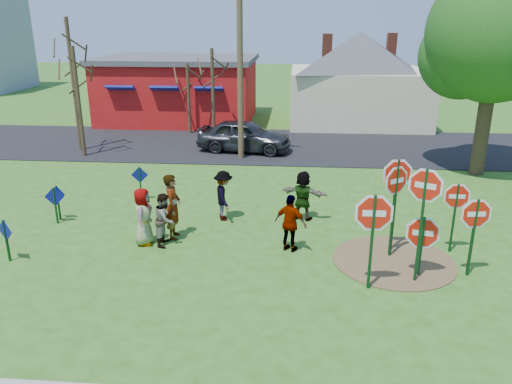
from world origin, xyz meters
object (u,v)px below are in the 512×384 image
leafy_tree (500,41)px  stop_sign_c (424,199)px  suv (244,136)px  utility_pole (240,61)px  stop_sign_d (456,201)px  stop_sign_a (373,221)px  person_b (173,206)px  person_a (143,216)px  stop_sign_b (397,182)px

leafy_tree → stop_sign_c: bearing=-116.4°
suv → utility_pole: size_ratio=0.53×
suv → stop_sign_d: bearing=-138.4°
stop_sign_a → person_b: size_ratio=1.30×
stop_sign_d → utility_pole: (-6.81, 9.19, 2.89)m
stop_sign_c → utility_pole: (-5.49, 10.94, 2.25)m
stop_sign_a → stop_sign_d: size_ratio=1.20×
stop_sign_c → suv: stop_sign_c is taller
utility_pole → leafy_tree: size_ratio=1.01×
stop_sign_c → leafy_tree: size_ratio=0.37×
stop_sign_c → utility_pole: 12.45m
person_a → leafy_tree: 14.88m
leafy_tree → person_b: bearing=-146.8°
stop_sign_a → stop_sign_c: (1.19, 0.42, 0.41)m
person_a → suv: size_ratio=0.37×
stop_sign_c → stop_sign_d: stop_sign_c is taller
stop_sign_c → person_a: bearing=-165.8°
utility_pole → leafy_tree: (10.13, -1.58, 0.93)m
stop_sign_a → suv: (-4.27, 12.61, -0.92)m
person_b → suv: bearing=-9.6°
leafy_tree → person_a: bearing=-146.8°
person_b → utility_pole: 9.55m
stop_sign_c → person_b: (-6.49, 2.09, -1.17)m
stop_sign_a → stop_sign_b: bearing=68.0°
utility_pole → person_a: bearing=-100.5°
leafy_tree → stop_sign_a: bearing=-120.8°
stop_sign_d → suv: (-6.78, 10.43, -0.69)m
person_a → utility_pole: (1.74, 9.36, 3.55)m
leafy_tree → suv: bearing=164.4°
stop_sign_b → utility_pole: size_ratio=0.33×
stop_sign_a → person_a: bearing=162.2°
stop_sign_b → person_a: size_ratio=1.66×
person_a → leafy_tree: bearing=-58.4°
stop_sign_c → stop_sign_d: size_ratio=1.44×
leafy_tree → utility_pole: bearing=171.1°
stop_sign_c → utility_pole: utility_pole is taller
stop_sign_d → person_a: stop_sign_d is taller
stop_sign_d → utility_pole: utility_pole is taller
stop_sign_b → person_a: stop_sign_b is taller
stop_sign_b → person_b: bearing=169.0°
suv → utility_pole: 3.79m
stop_sign_b → utility_pole: (-5.20, 9.21, 2.39)m
person_b → leafy_tree: bearing=-60.6°
stop_sign_d → utility_pole: bearing=127.6°
stop_sign_a → utility_pole: 12.44m
stop_sign_c → person_b: 6.92m
stop_sign_c → suv: (-5.46, 12.18, -1.33)m
stop_sign_b → leafy_tree: bearing=49.4°
leafy_tree → stop_sign_b: bearing=-122.9°
person_a → leafy_tree: leafy_tree is taller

